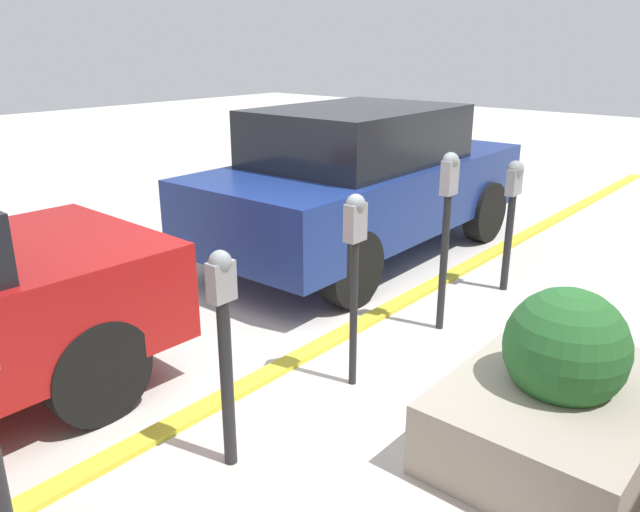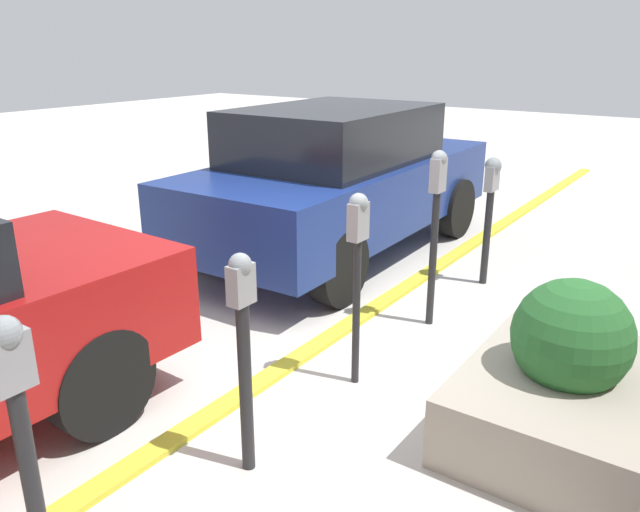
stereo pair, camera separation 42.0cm
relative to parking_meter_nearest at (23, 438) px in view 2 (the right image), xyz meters
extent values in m
plane|color=beige|center=(2.51, 0.47, -0.94)|extent=(40.00, 40.00, 0.00)
cube|color=gold|center=(2.51, 0.55, -0.92)|extent=(19.00, 0.16, 0.04)
cube|color=#99999E|center=(0.00, 0.00, 0.34)|extent=(0.16, 0.09, 0.24)
sphere|color=gray|center=(0.00, 0.00, 0.46)|extent=(0.13, 0.13, 0.13)
cylinder|color=#232326|center=(1.28, -0.01, -0.41)|extent=(0.08, 0.08, 1.06)
cube|color=#99999E|center=(1.28, -0.01, 0.23)|extent=(0.15, 0.09, 0.23)
sphere|color=gray|center=(1.28, -0.01, 0.35)|extent=(0.13, 0.13, 0.13)
cylinder|color=#232326|center=(2.49, 0.00, -0.39)|extent=(0.06, 0.06, 1.12)
cube|color=#99999E|center=(2.49, 0.00, 0.30)|extent=(0.16, 0.09, 0.27)
sphere|color=gray|center=(2.49, 0.00, 0.44)|extent=(0.13, 0.13, 0.13)
cylinder|color=#232326|center=(3.75, -0.01, -0.34)|extent=(0.07, 0.07, 1.22)
cube|color=#99999E|center=(3.75, -0.01, 0.42)|extent=(0.16, 0.09, 0.29)
sphere|color=gray|center=(3.75, -0.01, 0.56)|extent=(0.13, 0.13, 0.13)
cylinder|color=#232326|center=(4.99, -0.03, -0.45)|extent=(0.07, 0.07, 1.00)
cube|color=#99999E|center=(4.99, -0.03, 0.18)|extent=(0.20, 0.09, 0.25)
sphere|color=gray|center=(4.99, -0.03, 0.31)|extent=(0.17, 0.17, 0.17)
cube|color=#A39989|center=(2.69, -1.43, -0.71)|extent=(1.62, 1.15, 0.46)
sphere|color=#28662D|center=(2.69, -1.43, -0.25)|extent=(0.73, 0.73, 0.73)
cylinder|color=black|center=(1.03, 1.00, -0.58)|extent=(0.73, 0.21, 0.73)
cube|color=navy|center=(5.02, 1.77, -0.19)|extent=(4.49, 1.99, 0.75)
cube|color=black|center=(4.84, 1.77, 0.49)|extent=(2.35, 1.71, 0.61)
cylinder|color=black|center=(6.40, 0.91, -0.56)|extent=(0.76, 0.23, 0.76)
cylinder|color=black|center=(6.40, 2.64, -0.56)|extent=(0.76, 0.23, 0.76)
cylinder|color=black|center=(3.64, 0.91, -0.56)|extent=(0.76, 0.23, 0.76)
cylinder|color=black|center=(3.64, 2.64, -0.56)|extent=(0.76, 0.23, 0.76)
camera|label=1|loc=(-0.78, -2.48, 1.47)|focal=35.00mm
camera|label=2|loc=(-1.04, -2.15, 1.47)|focal=35.00mm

